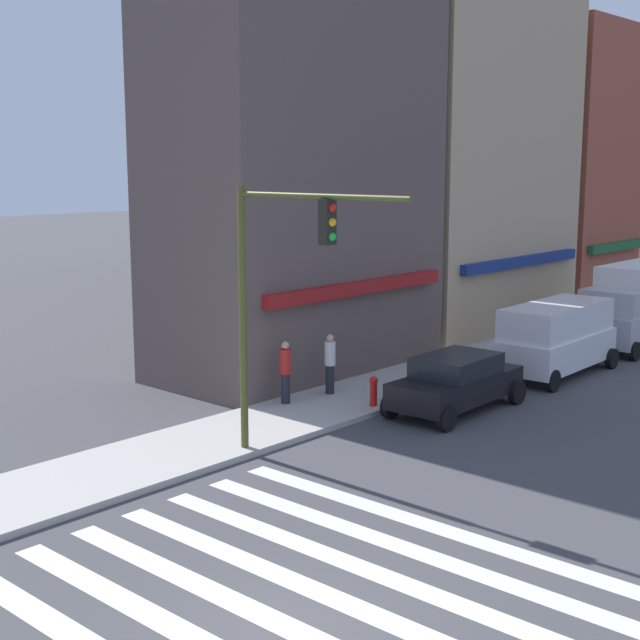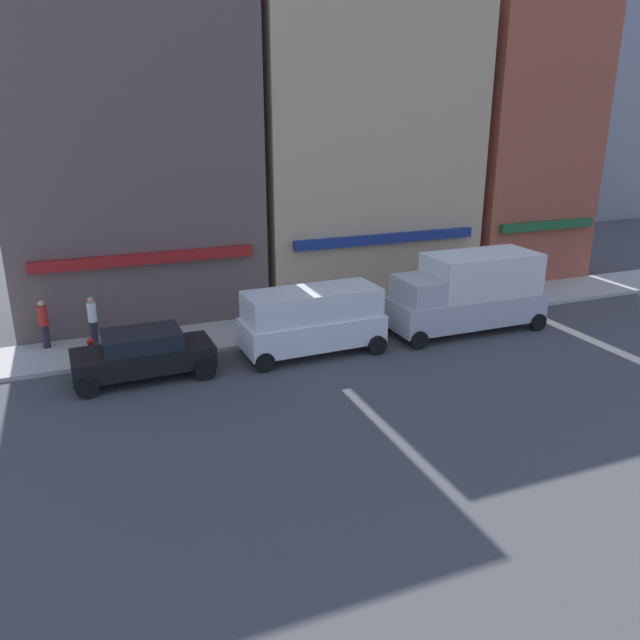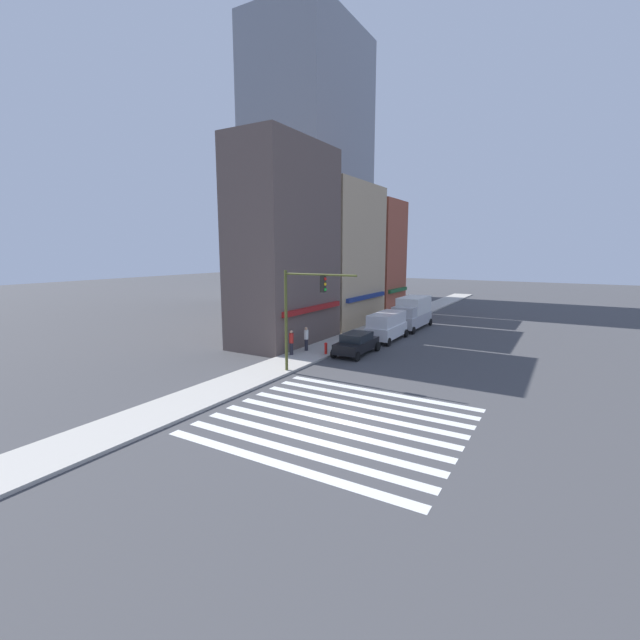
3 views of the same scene
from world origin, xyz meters
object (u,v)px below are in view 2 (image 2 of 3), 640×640
at_px(van_white, 312,319).
at_px(fire_hydrant, 91,349).
at_px(box_truck_silver, 468,291).
at_px(pedestrian_white_shirt, 93,320).
at_px(pedestrian_red_jacket, 44,323).
at_px(sedan_black, 143,354).

relative_size(van_white, fire_hydrant, 6.00).
relative_size(van_white, box_truck_silver, 0.81).
distance_m(box_truck_silver, pedestrian_white_shirt, 14.13).
bearing_deg(pedestrian_white_shirt, van_white, -31.58).
height_order(pedestrian_red_jacket, pedestrian_white_shirt, same).
distance_m(van_white, pedestrian_white_shirt, 7.98).
bearing_deg(van_white, pedestrian_white_shirt, 152.49).
bearing_deg(pedestrian_red_jacket, fire_hydrant, -112.72).
xyz_separation_m(box_truck_silver, pedestrian_white_shirt, (-13.69, 3.49, -0.51)).
distance_m(van_white, box_truck_silver, 6.52).
bearing_deg(sedan_black, box_truck_silver, -1.42).
xyz_separation_m(box_truck_silver, pedestrian_red_jacket, (-15.32, 3.71, -0.51)).
relative_size(van_white, pedestrian_red_jacket, 2.86).
xyz_separation_m(pedestrian_red_jacket, pedestrian_white_shirt, (1.63, -0.22, 0.00)).
distance_m(sedan_black, pedestrian_red_jacket, 4.76).
bearing_deg(fire_hydrant, sedan_black, -47.97).
bearing_deg(pedestrian_red_jacket, van_white, -81.07).
bearing_deg(box_truck_silver, pedestrian_white_shirt, 165.99).
xyz_separation_m(pedestrian_red_jacket, fire_hydrant, (1.43, -2.01, -0.46)).
bearing_deg(fire_hydrant, box_truck_silver, -6.98).
xyz_separation_m(sedan_black, pedestrian_red_jacket, (-2.97, 3.71, 0.23)).
bearing_deg(pedestrian_white_shirt, pedestrian_red_jacket, 166.54).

